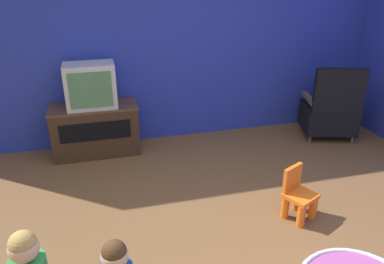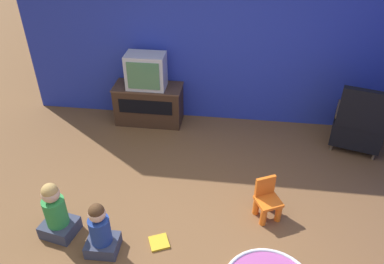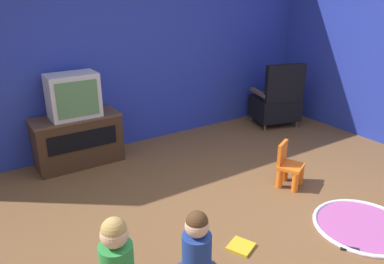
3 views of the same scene
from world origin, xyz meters
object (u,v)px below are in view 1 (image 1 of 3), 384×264
Objects in this scene: tv_cabinet at (96,129)px; yellow_kid_chair at (298,198)px; black_armchair at (330,112)px; television at (91,86)px.

tv_cabinet reaches higher than yellow_kid_chair.
black_armchair is at bearing -5.99° from tv_cabinet.
television reaches higher than yellow_kid_chair.
black_armchair is 2.03× the size of yellow_kid_chair.
television is at bearing -90.00° from tv_cabinet.
tv_cabinet is at bearing 108.01° from yellow_kid_chair.
yellow_kid_chair is (-1.29, -1.50, -0.17)m from black_armchair.
television is 0.57× the size of black_armchair.
yellow_kid_chair is at bearing -45.41° from television.
tv_cabinet is 1.03× the size of black_armchair.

